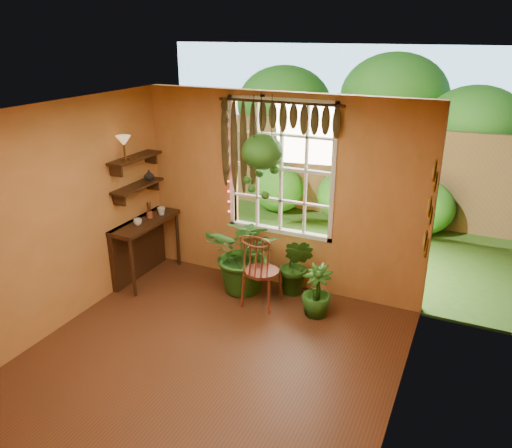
{
  "coord_description": "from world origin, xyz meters",
  "views": [
    {
      "loc": [
        2.42,
        -3.74,
        3.44
      ],
      "look_at": [
        0.15,
        1.15,
        1.33
      ],
      "focal_mm": 35.0,
      "sensor_mm": 36.0,
      "label": 1
    }
  ],
  "objects_px": {
    "potted_plant_mid": "(296,266)",
    "hanging_basket": "(262,156)",
    "potted_plant_left": "(246,253)",
    "counter_ledge": "(141,242)",
    "windsor_chair": "(261,281)"
  },
  "relations": [
    {
      "from": "potted_plant_mid",
      "to": "hanging_basket",
      "type": "relative_size",
      "value": 0.66
    },
    {
      "from": "potted_plant_left",
      "to": "potted_plant_mid",
      "type": "relative_size",
      "value": 1.34
    },
    {
      "from": "counter_ledge",
      "to": "hanging_basket",
      "type": "relative_size",
      "value": 0.91
    },
    {
      "from": "windsor_chair",
      "to": "potted_plant_left",
      "type": "relative_size",
      "value": 1.05
    },
    {
      "from": "potted_plant_mid",
      "to": "hanging_basket",
      "type": "distance_m",
      "value": 1.57
    },
    {
      "from": "windsor_chair",
      "to": "potted_plant_mid",
      "type": "bearing_deg",
      "value": 54.47
    },
    {
      "from": "counter_ledge",
      "to": "potted_plant_left",
      "type": "relative_size",
      "value": 1.04
    },
    {
      "from": "counter_ledge",
      "to": "hanging_basket",
      "type": "height_order",
      "value": "hanging_basket"
    },
    {
      "from": "potted_plant_left",
      "to": "counter_ledge",
      "type": "bearing_deg",
      "value": -171.61
    },
    {
      "from": "counter_ledge",
      "to": "windsor_chair",
      "type": "height_order",
      "value": "windsor_chair"
    },
    {
      "from": "counter_ledge",
      "to": "windsor_chair",
      "type": "bearing_deg",
      "value": -0.67
    },
    {
      "from": "counter_ledge",
      "to": "windsor_chair",
      "type": "distance_m",
      "value": 1.94
    },
    {
      "from": "windsor_chair",
      "to": "potted_plant_mid",
      "type": "relative_size",
      "value": 1.4
    },
    {
      "from": "windsor_chair",
      "to": "hanging_basket",
      "type": "height_order",
      "value": "hanging_basket"
    },
    {
      "from": "windsor_chair",
      "to": "potted_plant_left",
      "type": "distance_m",
      "value": 0.48
    }
  ]
}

